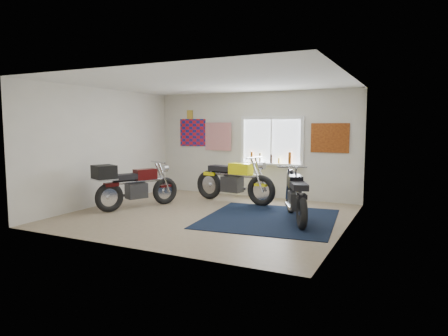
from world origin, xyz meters
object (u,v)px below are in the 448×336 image
at_px(navy_rug, 269,218).
at_px(yellow_triumph, 234,182).
at_px(black_chrome_bike, 296,198).
at_px(maroon_tourer, 132,185).

bearing_deg(navy_rug, yellow_triumph, 137.00).
bearing_deg(yellow_triumph, black_chrome_bike, -22.50).
distance_m(navy_rug, yellow_triumph, 1.93).
xyz_separation_m(yellow_triumph, black_chrome_bike, (1.86, -1.17, -0.05)).
xyz_separation_m(navy_rug, maroon_tourer, (-3.08, -0.42, 0.53)).
distance_m(black_chrome_bike, maroon_tourer, 3.61).
distance_m(yellow_triumph, black_chrome_bike, 2.20).
distance_m(navy_rug, black_chrome_bike, 0.67).
relative_size(navy_rug, maroon_tourer, 1.34).
relative_size(navy_rug, yellow_triumph, 1.16).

